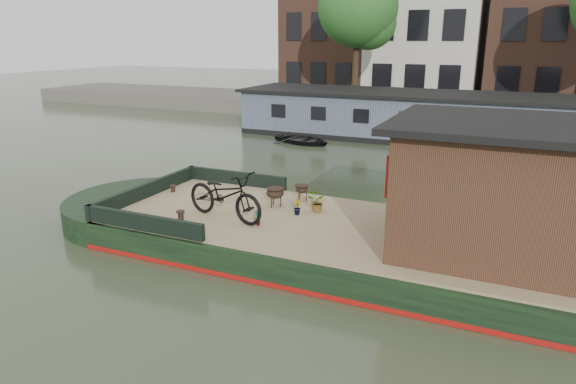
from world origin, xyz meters
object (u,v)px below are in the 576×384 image
at_px(cabin, 502,187).
at_px(brazier_front, 275,197).
at_px(dinghy, 303,137).
at_px(potted_plant_a, 258,218).
at_px(brazier_rear, 302,193).
at_px(bicycle, 225,195).

bearing_deg(cabin, brazier_front, 172.84).
xyz_separation_m(cabin, dinghy, (-8.49, 10.90, -1.59)).
distance_m(potted_plant_a, brazier_rear, 1.99).
relative_size(brazier_rear, dinghy, 0.14).
bearing_deg(dinghy, cabin, -125.88).
bearing_deg(brazier_front, brazier_rear, 60.71).
distance_m(bicycle, brazier_rear, 2.18).
distance_m(potted_plant_a, dinghy, 12.22).
bearing_deg(potted_plant_a, brazier_front, 99.39).
distance_m(brazier_front, dinghy, 10.93).
height_order(cabin, brazier_front, cabin).
height_order(brazier_rear, dinghy, brazier_rear).
height_order(cabin, dinghy, cabin).
bearing_deg(brazier_front, potted_plant_a, -80.61).
height_order(potted_plant_a, brazier_rear, brazier_rear).
height_order(cabin, bicycle, cabin).
bearing_deg(bicycle, brazier_rear, -16.15).
xyz_separation_m(cabin, brazier_front, (-4.86, 0.61, -1.00)).
bearing_deg(cabin, bicycle, -173.78).
xyz_separation_m(cabin, potted_plant_a, (-4.65, -0.68, -1.06)).
bearing_deg(cabin, dinghy, 127.93).
height_order(bicycle, potted_plant_a, bicycle).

